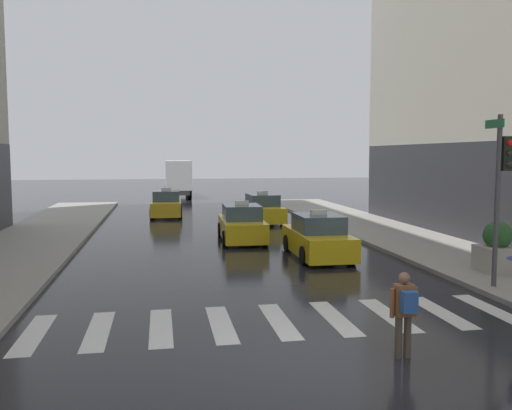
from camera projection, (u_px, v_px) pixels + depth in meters
ground_plane at (315, 371)px, 9.65m from camera, size 160.00×160.00×0.00m
crosswalk_markings at (279, 321)px, 12.59m from camera, size 11.30×2.80×0.01m
traffic_light_pole at (501, 176)px, 15.06m from camera, size 0.44×0.84×4.80m
taxi_lead at (318, 238)px, 20.42m from camera, size 1.98×4.56×1.80m
taxi_second at (242, 225)px, 24.34m from camera, size 2.05×4.60×1.80m
taxi_third at (262, 210)px, 30.99m from camera, size 2.05×4.59×1.80m
taxi_fourth at (167, 205)px, 34.11m from camera, size 2.07×4.60×1.80m
box_truck at (178, 177)px, 48.89m from camera, size 2.29×7.55×3.35m
pedestrian_with_backpack at (405, 308)px, 10.17m from camera, size 0.55×0.43×1.65m
planter_near_corner at (497, 249)px, 17.24m from camera, size 1.10×1.10×1.60m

